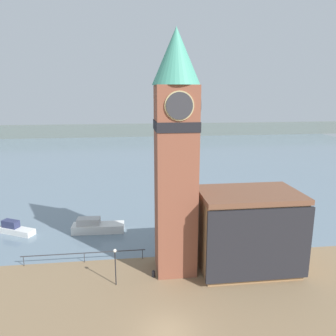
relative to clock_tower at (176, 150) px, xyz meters
name	(u,v)px	position (x,y,z in m)	size (l,w,h in m)	color
ground_plane	(168,332)	(-1.85, -8.88, -12.20)	(160.00, 160.00, 0.00)	#846B4C
water	(137,155)	(-1.85, 62.68, -12.20)	(160.00, 120.00, 0.00)	slate
far_shoreline	(134,130)	(-1.85, 102.68, -9.70)	(180.00, 3.00, 5.00)	slate
pier_railing	(84,254)	(-9.29, 2.43, -11.23)	(12.81, 0.08, 1.09)	#333338
clock_tower	(176,150)	(0.00, 0.00, 0.00)	(4.32, 4.32, 22.99)	brown
pier_building	(248,231)	(7.18, -0.72, -8.15)	(9.84, 6.43, 8.06)	#9E754C
boat_near	(96,227)	(-8.71, 10.12, -11.48)	(6.59, 2.27, 1.90)	silver
boat_far	(15,229)	(-18.92, 10.94, -11.61)	(4.96, 3.47, 1.63)	silver
mooring_bollard_near	(154,273)	(-2.30, -1.23, -11.84)	(0.35, 0.35, 0.68)	black
lamp_post	(115,260)	(-5.87, -2.13, -9.65)	(0.32, 0.32, 3.60)	black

